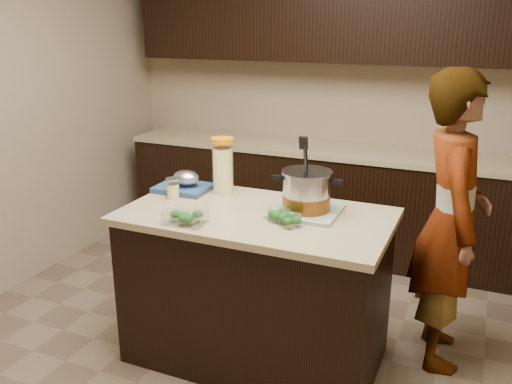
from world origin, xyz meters
TOP-DOWN VIEW (x-y plane):
  - ground_plane at (0.00, 0.00)m, footprint 4.00×4.00m
  - room_shell at (0.00, 0.00)m, footprint 4.04×4.04m
  - back_cabinets at (0.00, 1.74)m, footprint 3.60×0.63m
  - island at (0.00, 0.00)m, footprint 1.46×0.81m
  - dish_towel at (0.25, 0.12)m, footprint 0.36×0.36m
  - stock_pot at (0.25, 0.12)m, footprint 0.38×0.32m
  - lemonade_pitcher at (-0.33, 0.26)m, footprint 0.14×0.14m
  - mason_jar at (-0.55, 0.04)m, footprint 0.09×0.09m
  - broccoli_tub_left at (0.16, -0.06)m, footprint 0.16×0.16m
  - broccoli_tub_right at (0.24, -0.11)m, footprint 0.14×0.14m
  - broccoli_tub_rect at (-0.27, -0.29)m, footprint 0.22×0.16m
  - blue_tray at (-0.56, 0.19)m, footprint 0.33×0.26m
  - person at (0.98, 0.44)m, footprint 0.52×0.68m

SIDE VIEW (x-z plane):
  - ground_plane at x=0.00m, z-range 0.00..0.00m
  - island at x=0.00m, z-range 0.00..0.90m
  - person at x=0.98m, z-range 0.00..1.68m
  - dish_towel at x=0.25m, z-range 0.90..0.92m
  - broccoli_tub_right at x=0.24m, z-range 0.90..0.96m
  - broccoli_tub_left at x=0.16m, z-range 0.90..0.96m
  - broccoli_tub_rect at x=-0.27m, z-range 0.90..0.97m
  - back_cabinets at x=0.00m, z-range -0.22..2.10m
  - blue_tray at x=-0.56m, z-range 0.88..1.00m
  - mason_jar at x=-0.55m, z-range 0.89..1.02m
  - stock_pot at x=0.25m, z-range 0.82..1.21m
  - lemonade_pitcher at x=-0.33m, z-range 0.89..1.22m
  - room_shell at x=0.00m, z-range 0.35..3.07m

